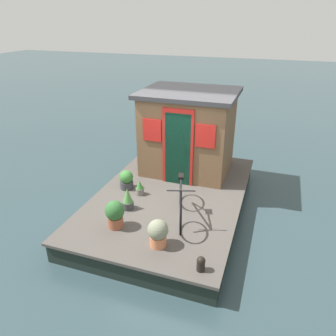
{
  "coord_description": "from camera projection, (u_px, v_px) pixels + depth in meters",
  "views": [
    {
      "loc": [
        -5.96,
        -2.0,
        4.04
      ],
      "look_at": [
        -0.2,
        0.0,
        1.15
      ],
      "focal_mm": 34.38,
      "sensor_mm": 36.0,
      "label": 1
    }
  ],
  "objects": [
    {
      "name": "ground_plane",
      "position": [
        171.0,
        209.0,
        7.41
      ],
      "size": [
        60.0,
        60.0,
        0.0
      ],
      "primitive_type": "plane",
      "color": "#2D4247"
    },
    {
      "name": "houseboat_deck",
      "position": [
        171.0,
        201.0,
        7.31
      ],
      "size": [
        4.87,
        3.13,
        0.45
      ],
      "color": "#4C4742",
      "rests_on": "ground_plane"
    },
    {
      "name": "houseboat_cabin",
      "position": [
        188.0,
        131.0,
        7.91
      ],
      "size": [
        1.88,
        2.25,
        2.01
      ],
      "color": "brown",
      "rests_on": "houseboat_deck"
    },
    {
      "name": "bicycle",
      "position": [
        181.0,
        199.0,
        6.2
      ],
      "size": [
        1.65,
        0.64,
        0.83
      ],
      "color": "black",
      "rests_on": "houseboat_deck"
    },
    {
      "name": "potted_plant_geranium",
      "position": [
        115.0,
        214.0,
        5.93
      ],
      "size": [
        0.36,
        0.36,
        0.54
      ],
      "color": "#935138",
      "rests_on": "houseboat_deck"
    },
    {
      "name": "potted_plant_thyme",
      "position": [
        128.0,
        199.0,
        6.52
      ],
      "size": [
        0.23,
        0.23,
        0.47
      ],
      "color": "#38383D",
      "rests_on": "houseboat_deck"
    },
    {
      "name": "potted_plant_basil",
      "position": [
        140.0,
        188.0,
        7.08
      ],
      "size": [
        0.18,
        0.18,
        0.35
      ],
      "color": "slate",
      "rests_on": "houseboat_deck"
    },
    {
      "name": "potted_plant_rosemary",
      "position": [
        158.0,
        233.0,
        5.45
      ],
      "size": [
        0.36,
        0.36,
        0.5
      ],
      "color": "#C6754C",
      "rests_on": "houseboat_deck"
    },
    {
      "name": "potted_plant_ivy",
      "position": [
        126.0,
        180.0,
        7.31
      ],
      "size": [
        0.31,
        0.31,
        0.44
      ],
      "color": "#38383D",
      "rests_on": "houseboat_deck"
    },
    {
      "name": "mooring_bollard",
      "position": [
        201.0,
        263.0,
        4.96
      ],
      "size": [
        0.14,
        0.14,
        0.26
      ],
      "color": "black",
      "rests_on": "houseboat_deck"
    }
  ]
}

